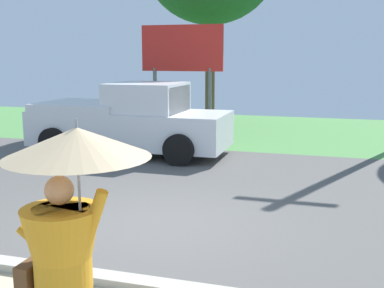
# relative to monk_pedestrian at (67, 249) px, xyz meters

# --- Properties ---
(ground_plane) EXTENTS (40.00, 22.00, 0.20)m
(ground_plane) POSITION_rel_monk_pedestrian_xyz_m (-0.76, 6.57, -1.18)
(ground_plane) COLOR #565451
(monk_pedestrian) EXTENTS (1.11, 1.07, 2.13)m
(monk_pedestrian) POSITION_rel_monk_pedestrian_xyz_m (0.00, 0.00, 0.00)
(monk_pedestrian) COLOR orange
(monk_pedestrian) RESTS_ON ground_plane
(pickup_truck) EXTENTS (5.20, 2.28, 1.88)m
(pickup_truck) POSITION_rel_monk_pedestrian_xyz_m (-3.28, 8.56, -0.26)
(pickup_truck) COLOR silver
(pickup_truck) RESTS_ON ground_plane
(roadside_billboard) EXTENTS (2.60, 0.12, 3.50)m
(roadside_billboard) POSITION_rel_monk_pedestrian_xyz_m (-2.71, 11.22, 1.42)
(roadside_billboard) COLOR slate
(roadside_billboard) RESTS_ON ground_plane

